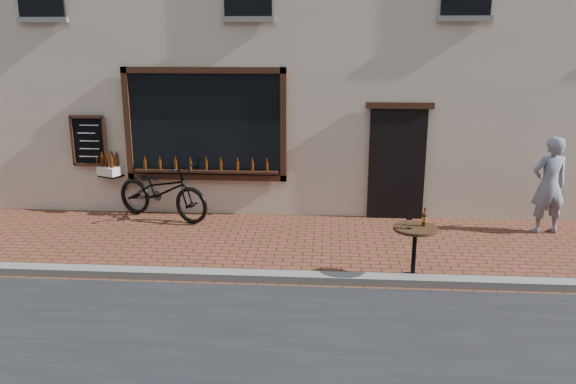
{
  "coord_description": "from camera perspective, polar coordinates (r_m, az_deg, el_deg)",
  "views": [
    {
      "loc": [
        0.53,
        -7.49,
        3.42
      ],
      "look_at": [
        -0.09,
        1.2,
        1.1
      ],
      "focal_mm": 35.0,
      "sensor_mm": 36.0,
      "label": 1
    }
  ],
  "objects": [
    {
      "name": "cargo_bicycle",
      "position": [
        11.47,
        -12.83,
        0.2
      ],
      "size": [
        2.6,
        1.6,
        1.22
      ],
      "rotation": [
        0.0,
        0.0,
        1.17
      ],
      "color": "black",
      "rests_on": "ground"
    },
    {
      "name": "bistro_table",
      "position": [
        8.43,
        12.76,
        -5.03
      ],
      "size": [
        0.65,
        0.65,
        1.12
      ],
      "color": "black",
      "rests_on": "ground"
    },
    {
      "name": "pedestrian",
      "position": [
        11.29,
        24.98,
        0.62
      ],
      "size": [
        0.72,
        0.53,
        1.81
      ],
      "primitive_type": "imported",
      "rotation": [
        0.0,
        0.0,
        3.31
      ],
      "color": "gray",
      "rests_on": "ground"
    },
    {
      "name": "kerb",
      "position": [
        8.41,
        0.12,
        -8.64
      ],
      "size": [
        90.0,
        0.25,
        0.12
      ],
      "primitive_type": "cube",
      "color": "slate",
      "rests_on": "ground"
    },
    {
      "name": "ground",
      "position": [
        8.25,
        0.02,
        -9.58
      ],
      "size": [
        90.0,
        90.0,
        0.0
      ],
      "primitive_type": "plane",
      "color": "brown",
      "rests_on": "ground"
    }
  ]
}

